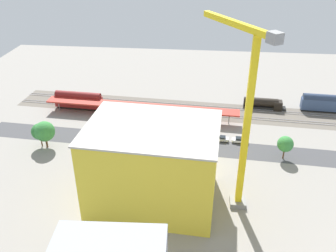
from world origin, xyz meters
TOP-DOWN VIEW (x-y plane):
  - ground_plane at (0.00, 0.00)m, footprint 179.43×179.43m
  - rail_bed at (0.00, -19.48)m, footprint 112.85×21.76m
  - street_asphalt at (0.00, 4.64)m, footprint 112.49×16.53m
  - track_rails at (0.00, -19.48)m, footprint 111.90×15.35m
  - platform_canopy_near at (10.25, -11.90)m, footprint 65.45×9.18m
  - locomotive at (-31.95, -22.60)m, footprint 14.78×3.93m
  - passenger_coach at (-52.71, -22.59)m, footprint 16.57×4.07m
  - freight_coach_far at (33.17, -16.36)m, footprint 17.05×3.94m
  - parked_car_0 at (-21.90, 1.51)m, footprint 4.89×2.16m
  - parked_car_1 at (-16.35, 1.16)m, footprint 4.46×2.18m
  - parked_car_2 at (-9.93, 1.41)m, footprint 4.71×2.32m
  - parked_car_3 at (-2.93, 1.37)m, footprint 4.63×2.04m
  - parked_car_4 at (2.68, 1.13)m, footprint 4.74×2.13m
  - construction_building at (0.23, 29.58)m, footprint 29.35×22.31m
  - construction_roof_slab at (0.23, 29.58)m, footprint 29.99×22.95m
  - tower_crane at (-18.71, 28.35)m, footprint 13.86×20.59m
  - box_truck_0 at (-3.58, 12.66)m, footprint 10.13×3.79m
  - street_tree_0 at (36.05, 9.58)m, footprint 4.73×4.73m
  - street_tree_1 at (34.40, 9.87)m, footprint 5.86×5.86m
  - street_tree_2 at (0.48, 9.57)m, footprint 4.68×4.68m
  - street_tree_3 at (-33.22, 8.96)m, footprint 4.41×4.41m
  - traffic_light at (-11.09, 8.88)m, footprint 0.50×0.36m

SIDE VIEW (x-z plane):
  - ground_plane at x=0.00m, z-range 0.00..0.00m
  - rail_bed at x=0.00m, z-range 0.00..0.01m
  - street_asphalt at x=0.00m, z-range 0.00..0.01m
  - track_rails at x=0.00m, z-range 0.12..0.24m
  - parked_car_1 at x=-16.35m, z-range -0.08..1.46m
  - parked_car_4 at x=2.68m, z-range -0.09..1.51m
  - parked_car_0 at x=-21.90m, z-range -0.09..1.52m
  - parked_car_2 at x=-9.93m, z-range -0.08..1.57m
  - parked_car_3 at x=-2.93m, z-range -0.10..1.68m
  - box_truck_0 at x=-3.58m, z-range -0.01..3.29m
  - locomotive at x=-31.95m, z-range -0.79..4.57m
  - freight_coach_far at x=33.17m, z-range 0.18..6.41m
  - passenger_coach at x=-52.71m, z-range 0.17..6.46m
  - platform_canopy_near at x=10.25m, z-range 1.89..6.21m
  - traffic_light at x=-11.09m, z-range 1.05..7.46m
  - street_tree_2 at x=0.48m, z-range 1.10..8.03m
  - street_tree_3 at x=-33.22m, z-range 1.22..8.11m
  - street_tree_0 at x=36.05m, z-range 1.28..8.59m
  - street_tree_1 at x=34.40m, z-range 1.14..9.32m
  - construction_building at x=0.23m, z-range 0.00..19.16m
  - construction_roof_slab at x=0.23m, z-range 19.16..19.56m
  - tower_crane at x=-18.71m, z-range 3.00..44.11m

